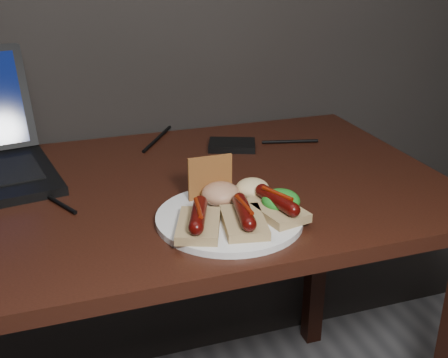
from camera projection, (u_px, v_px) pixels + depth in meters
name	position (u px, v px, depth m)	size (l,w,h in m)	color
desk	(111.00, 234.00, 1.15)	(1.40, 0.70, 0.75)	black
hard_drive	(232.00, 145.00, 1.35)	(0.11, 0.08, 0.02)	black
desk_cables	(89.00, 169.00, 1.22)	(1.07, 0.47, 0.01)	black
plate	(229.00, 218.00, 1.00)	(0.26, 0.26, 0.01)	silver
bread_sausage_left	(198.00, 221.00, 0.95)	(0.11, 0.13, 0.04)	tan
bread_sausage_center	(244.00, 218.00, 0.96)	(0.09, 0.13, 0.04)	tan
bread_sausage_right	(277.00, 206.00, 1.00)	(0.09, 0.13, 0.04)	tan
crispbread	(210.00, 177.00, 1.05)	(0.09, 0.01, 0.09)	#AF6C30
salad_greens	(281.00, 201.00, 1.01)	(0.07, 0.07, 0.04)	#145E12
salsa_mound	(221.00, 194.00, 1.04)	(0.07, 0.07, 0.04)	maroon
coleslaw_mound	(252.00, 188.00, 1.07)	(0.06, 0.06, 0.04)	beige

